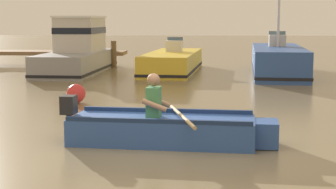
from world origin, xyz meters
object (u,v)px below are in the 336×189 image
(moored_boat_grey, at_px, (78,51))
(moored_boat_blue, at_px, (278,61))
(moored_boat_yellow, at_px, (173,63))
(rowboat_with_person, at_px, (167,129))
(mooring_buoy, at_px, (76,93))

(moored_boat_grey, bearing_deg, moored_boat_blue, -4.32)
(moored_boat_grey, xyz_separation_m, moored_boat_yellow, (3.76, 0.18, -0.44))
(rowboat_with_person, bearing_deg, moored_boat_blue, 73.12)
(moored_boat_yellow, height_order, moored_boat_blue, moored_boat_blue)
(moored_boat_yellow, bearing_deg, mooring_buoy, -104.07)
(moored_boat_blue, distance_m, mooring_buoy, 9.49)
(moored_boat_grey, height_order, moored_boat_blue, moored_boat_blue)
(moored_boat_yellow, bearing_deg, moored_boat_blue, -10.81)
(moored_boat_blue, relative_size, mooring_buoy, 14.26)
(moored_boat_grey, xyz_separation_m, moored_boat_blue, (7.79, -0.59, -0.30))
(moored_boat_yellow, distance_m, mooring_buoy, 8.33)
(rowboat_with_person, relative_size, moored_boat_grey, 0.60)
(rowboat_with_person, height_order, mooring_buoy, rowboat_with_person)
(moored_boat_grey, xyz_separation_m, mooring_buoy, (1.73, -7.90, -0.57))
(moored_boat_grey, distance_m, mooring_buoy, 8.10)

